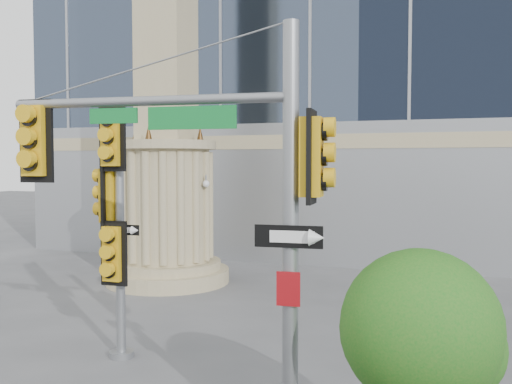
% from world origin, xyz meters
% --- Properties ---
extents(monument, '(4.40, 4.40, 16.60)m').
position_xyz_m(monument, '(-6.00, 9.00, 5.52)').
color(monument, tan).
rests_on(monument, ground).
extents(main_signal_pole, '(4.90, 0.82, 6.31)m').
position_xyz_m(main_signal_pole, '(0.41, -1.59, 3.91)').
color(main_signal_pole, slate).
rests_on(main_signal_pole, ground).
extents(secondary_signal_pole, '(0.97, 0.72, 5.64)m').
position_xyz_m(secondary_signal_pole, '(-3.28, 1.46, 3.31)').
color(secondary_signal_pole, slate).
rests_on(secondary_signal_pole, ground).
extents(street_tree, '(2.09, 2.04, 3.25)m').
position_xyz_m(street_tree, '(3.38, -1.78, 2.14)').
color(street_tree, tan).
rests_on(street_tree, ground).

